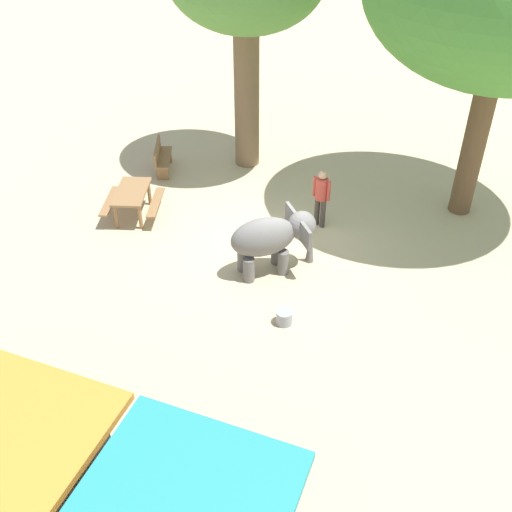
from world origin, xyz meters
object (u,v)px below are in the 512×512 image
(person_handler, at_px, (321,195))
(picnic_table_near, at_px, (132,197))
(elephant, at_px, (272,237))
(market_stall_orange, at_px, (23,497))
(wooden_bench, at_px, (161,157))
(feed_bucket, at_px, (284,317))

(person_handler, height_order, picnic_table_near, person_handler)
(elephant, relative_size, market_stall_orange, 0.79)
(wooden_bench, distance_m, market_stall_orange, 11.57)
(elephant, xyz_separation_m, picnic_table_near, (4.29, -0.87, -0.35))
(elephant, height_order, wooden_bench, elephant)
(feed_bucket, bearing_deg, wooden_bench, -41.62)
(person_handler, bearing_deg, feed_bucket, 21.69)
(picnic_table_near, bearing_deg, feed_bucket, 45.81)
(wooden_bench, relative_size, feed_bucket, 4.01)
(wooden_bench, bearing_deg, elephant, 31.45)
(elephant, height_order, market_stall_orange, market_stall_orange)
(wooden_bench, distance_m, feed_bucket, 7.59)
(elephant, bearing_deg, wooden_bench, 103.98)
(elephant, distance_m, person_handler, 2.30)
(person_handler, height_order, market_stall_orange, market_stall_orange)
(person_handler, xyz_separation_m, market_stall_orange, (1.52, 9.79, 0.19))
(wooden_bench, bearing_deg, picnic_table_near, -12.42)
(elephant, height_order, feed_bucket, elephant)
(person_handler, distance_m, market_stall_orange, 9.91)
(market_stall_orange, bearing_deg, person_handler, -98.85)
(person_handler, height_order, wooden_bench, person_handler)
(market_stall_orange, bearing_deg, elephant, -97.52)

